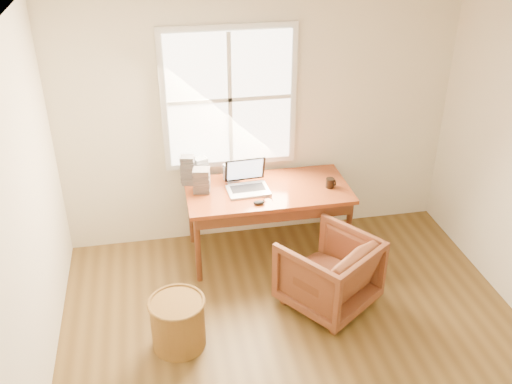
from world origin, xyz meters
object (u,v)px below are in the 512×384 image
(armchair, at_px, (328,272))
(cd_stack_a, at_px, (200,170))
(desk, at_px, (268,190))
(laptop, at_px, (248,179))
(coffee_mug, at_px, (330,183))
(wicker_stool, at_px, (178,323))

(armchair, distance_m, cd_stack_a, 1.62)
(desk, bearing_deg, armchair, -67.37)
(laptop, distance_m, coffee_mug, 0.81)
(laptop, xyz_separation_m, cd_stack_a, (-0.43, 0.29, -0.00))
(desk, height_order, laptop, laptop)
(desk, height_order, cd_stack_a, cd_stack_a)
(armchair, height_order, cd_stack_a, cd_stack_a)
(laptop, bearing_deg, cd_stack_a, 142.65)
(desk, xyz_separation_m, cd_stack_a, (-0.63, 0.27, 0.15))
(laptop, bearing_deg, coffee_mug, -7.79)
(wicker_stool, bearing_deg, cd_stack_a, 75.76)
(armchair, bearing_deg, cd_stack_a, -84.87)
(laptop, bearing_deg, desk, 2.68)
(armchair, relative_size, coffee_mug, 7.87)
(armchair, xyz_separation_m, wicker_stool, (-1.36, -0.28, -0.12))
(desk, relative_size, cd_stack_a, 6.27)
(desk, xyz_separation_m, laptop, (-0.20, -0.02, 0.15))
(laptop, relative_size, cd_stack_a, 1.45)
(armchair, bearing_deg, laptop, -92.33)
(wicker_stool, distance_m, laptop, 1.54)
(desk, height_order, armchair, desk)
(armchair, height_order, coffee_mug, coffee_mug)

